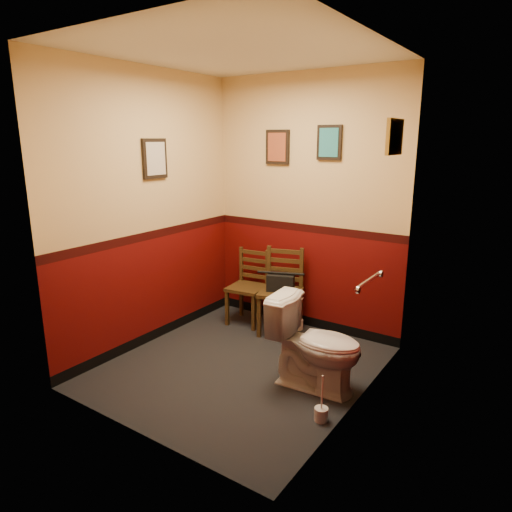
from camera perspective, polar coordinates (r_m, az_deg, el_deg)
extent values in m
cube|color=black|center=(4.32, -1.90, -13.65)|extent=(2.20, 2.40, 0.00)
cube|color=silver|center=(3.87, -2.27, 24.31)|extent=(2.20, 2.40, 0.00)
cube|color=#520807|center=(4.89, 6.27, 6.29)|extent=(2.20, 0.00, 2.70)
cube|color=#520807|center=(3.01, -15.61, 0.75)|extent=(2.20, 0.00, 2.70)
cube|color=#520807|center=(4.60, -13.27, 5.49)|extent=(0.00, 2.40, 2.70)
cube|color=#520807|center=(3.36, 13.30, 2.29)|extent=(0.00, 2.40, 2.70)
cylinder|color=silver|center=(3.70, 13.83, -3.04)|extent=(0.03, 0.50, 0.03)
cylinder|color=silver|center=(3.47, 12.69, -4.15)|extent=(0.02, 0.06, 0.06)
cylinder|color=silver|center=(3.92, 15.38, -2.16)|extent=(0.02, 0.06, 0.06)
cube|color=black|center=(5.00, 2.72, 13.44)|extent=(0.28, 0.03, 0.36)
cube|color=brown|center=(4.98, 2.61, 13.44)|extent=(0.22, 0.01, 0.30)
cube|color=black|center=(4.71, 9.16, 13.83)|extent=(0.26, 0.03, 0.34)
cube|color=teal|center=(4.70, 9.07, 13.83)|extent=(0.20, 0.01, 0.28)
cube|color=black|center=(4.61, -12.56, 11.80)|extent=(0.03, 0.30, 0.38)
cube|color=#C5B19B|center=(4.60, -12.41, 11.80)|extent=(0.01, 0.24, 0.31)
cube|color=olive|center=(3.86, 16.95, 14.06)|extent=(0.03, 0.34, 0.28)
cube|color=#C5B19B|center=(3.87, 16.70, 14.07)|extent=(0.01, 0.28, 0.22)
imported|color=white|center=(3.87, 7.48, -10.95)|extent=(0.81, 0.49, 0.77)
cylinder|color=silver|center=(3.62, 8.14, -18.99)|extent=(0.10, 0.10, 0.10)
cylinder|color=silver|center=(3.52, 8.25, -16.66)|extent=(0.01, 0.01, 0.29)
cube|color=#4A3116|center=(5.12, -1.11, -4.00)|extent=(0.43, 0.43, 0.04)
cube|color=#4A3116|center=(5.13, -3.63, -6.45)|extent=(0.04, 0.04, 0.42)
cube|color=#4A3116|center=(5.40, -1.83, -5.34)|extent=(0.04, 0.04, 0.42)
cube|color=#4A3116|center=(4.98, -0.31, -7.08)|extent=(0.04, 0.04, 0.42)
cube|color=#4A3116|center=(5.26, 1.37, -5.90)|extent=(0.04, 0.04, 0.42)
cube|color=#4A3116|center=(5.28, -1.84, -1.07)|extent=(0.04, 0.04, 0.42)
cube|color=#4A3116|center=(5.13, 1.42, -1.52)|extent=(0.04, 0.04, 0.42)
cube|color=#4A3116|center=(5.24, -0.23, -2.51)|extent=(0.31, 0.06, 0.04)
cube|color=#4A3116|center=(5.21, -0.23, -1.54)|extent=(0.31, 0.06, 0.04)
cube|color=#4A3116|center=(5.19, -0.24, -0.56)|extent=(0.31, 0.06, 0.04)
cube|color=#4A3116|center=(5.16, -0.24, 0.43)|extent=(0.31, 0.06, 0.04)
cube|color=#4A3116|center=(4.86, 3.08, -4.58)|extent=(0.53, 0.53, 0.04)
cube|color=#4A3116|center=(4.82, 0.38, -7.60)|extent=(0.05, 0.05, 0.45)
cube|color=#4A3116|center=(5.14, 1.60, -6.15)|extent=(0.05, 0.05, 0.45)
cube|color=#4A3116|center=(4.73, 4.63, -8.07)|extent=(0.05, 0.05, 0.45)
cube|color=#4A3116|center=(5.06, 5.57, -6.56)|extent=(0.05, 0.05, 0.45)
cube|color=#4A3116|center=(5.01, 1.65, -1.26)|extent=(0.05, 0.05, 0.45)
cube|color=#4A3116|center=(4.92, 5.71, -1.60)|extent=(0.05, 0.05, 0.45)
cube|color=#4A3116|center=(5.00, 3.64, -2.82)|extent=(0.34, 0.12, 0.05)
cube|color=#4A3116|center=(4.97, 3.66, -1.71)|extent=(0.34, 0.12, 0.05)
cube|color=#4A3116|center=(4.94, 3.68, -0.58)|extent=(0.34, 0.12, 0.05)
cube|color=#4A3116|center=(4.92, 3.70, 0.55)|extent=(0.34, 0.12, 0.05)
cube|color=black|center=(4.82, 3.10, -3.36)|extent=(0.32, 0.24, 0.18)
cylinder|color=black|center=(4.79, 3.12, -2.15)|extent=(0.24, 0.11, 0.02)
cylinder|color=silver|center=(5.16, 3.97, -8.19)|extent=(0.12, 0.12, 0.11)
cylinder|color=silver|center=(5.10, 5.24, -8.48)|extent=(0.12, 0.12, 0.11)
cylinder|color=silver|center=(5.08, 4.57, -7.25)|extent=(0.12, 0.12, 0.11)
cylinder|color=silver|center=(5.02, 4.47, -6.19)|extent=(0.12, 0.12, 0.11)
cylinder|color=silver|center=(5.01, 4.68, -4.93)|extent=(0.12, 0.12, 0.11)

